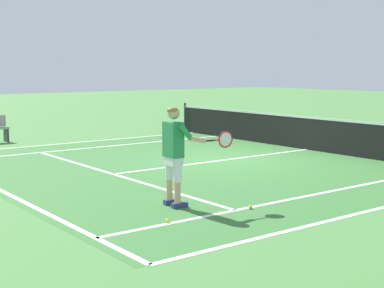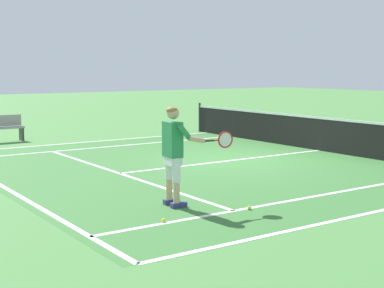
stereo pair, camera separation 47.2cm
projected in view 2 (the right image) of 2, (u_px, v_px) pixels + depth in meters
ground_plane at (236, 160)px, 14.76m from camera, size 80.00×80.00×0.00m
court_inner_surface at (189, 165)px, 13.95m from camera, size 10.98×9.39×0.00m
line_baseline at (4, 187)px, 11.43m from camera, size 10.98×0.10×0.01m
line_service at (120, 173)px, 12.88m from camera, size 8.23×0.10×0.01m
line_centre_service at (231, 160)px, 14.68m from camera, size 0.10×6.40×0.01m
line_singles_left at (113, 146)px, 17.31m from camera, size 0.10×8.99×0.01m
line_singles_right at (314, 196)px, 10.59m from camera, size 0.10×8.99×0.01m
line_doubles_left at (94, 141)px, 18.44m from camera, size 0.10×8.99×0.01m
line_doubles_right at (376, 212)px, 9.46m from camera, size 0.10×8.99×0.01m
tennis_net at (319, 133)px, 16.41m from camera, size 11.96×0.08×1.07m
tennis_player at (174, 149)px, 9.73m from camera, size 0.72×1.09×1.71m
tennis_ball_near_feet at (249, 208)px, 9.60m from camera, size 0.07×0.07×0.07m
tennis_ball_by_baseline at (164, 220)px, 8.81m from camera, size 0.07×0.07×0.07m
courtside_bench at (1, 128)px, 18.31m from camera, size 0.40×1.40×0.85m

